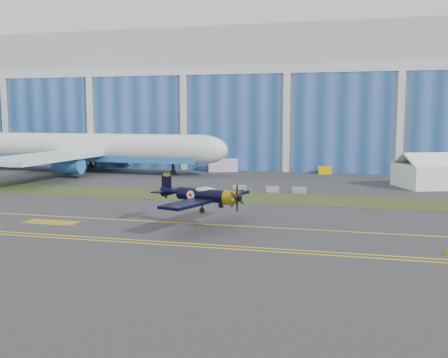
% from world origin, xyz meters
% --- Properties ---
extents(ground, '(260.00, 260.00, 0.00)m').
position_xyz_m(ground, '(0.00, 0.00, 0.00)').
color(ground, '#363639').
rests_on(ground, ground).
extents(grass_median, '(260.00, 10.00, 0.02)m').
position_xyz_m(grass_median, '(0.00, 14.00, 0.02)').
color(grass_median, '#475128').
rests_on(grass_median, ground).
extents(hangar, '(220.00, 45.70, 30.00)m').
position_xyz_m(hangar, '(0.00, 71.79, 14.96)').
color(hangar, silver).
rests_on(hangar, ground).
extents(taxiway_centreline, '(200.00, 0.20, 0.02)m').
position_xyz_m(taxiway_centreline, '(0.00, -5.00, 0.01)').
color(taxiway_centreline, yellow).
rests_on(taxiway_centreline, ground).
extents(edge_line_near, '(80.00, 0.20, 0.02)m').
position_xyz_m(edge_line_near, '(0.00, -14.50, 0.01)').
color(edge_line_near, yellow).
rests_on(edge_line_near, ground).
extents(edge_line_far, '(80.00, 0.20, 0.02)m').
position_xyz_m(edge_line_far, '(0.00, -13.50, 0.01)').
color(edge_line_far, yellow).
rests_on(edge_line_far, ground).
extents(hold_short_ladder, '(6.00, 2.40, 0.02)m').
position_xyz_m(hold_short_ladder, '(-18.00, -8.10, 0.01)').
color(hold_short_ladder, yellow).
rests_on(hold_short_ladder, ground).
extents(warbird, '(14.46, 15.95, 3.94)m').
position_xyz_m(warbird, '(-1.29, -6.51, 3.39)').
color(warbird, black).
rests_on(warbird, ground).
extents(jetliner, '(66.73, 57.36, 22.50)m').
position_xyz_m(jetliner, '(-38.37, 38.81, 11.25)').
color(jetliner, silver).
rests_on(jetliner, ground).
extents(tent, '(14.68, 12.92, 5.67)m').
position_xyz_m(tent, '(26.79, 32.25, 2.83)').
color(tent, white).
rests_on(tent, ground).
extents(shipping_container, '(6.39, 3.98, 2.58)m').
position_xyz_m(shipping_container, '(-12.79, 46.89, 1.29)').
color(shipping_container, silver).
rests_on(shipping_container, ground).
extents(tug, '(2.73, 1.82, 1.53)m').
position_xyz_m(tug, '(8.03, 47.23, 0.76)').
color(tug, '#FFB900').
rests_on(tug, ground).
extents(cart, '(2.41, 1.78, 1.29)m').
position_xyz_m(cart, '(-60.69, 43.38, 0.65)').
color(cart, '#F9D0D5').
rests_on(cart, ground).
extents(barrier_a, '(2.04, 0.76, 0.90)m').
position_xyz_m(barrier_a, '(-3.29, 20.00, 0.45)').
color(barrier_a, '#9A978F').
rests_on(barrier_a, ground).
extents(barrier_b, '(2.06, 0.87, 0.90)m').
position_xyz_m(barrier_b, '(1.83, 19.93, 0.45)').
color(barrier_b, gray).
rests_on(barrier_b, ground).
extents(barrier_c, '(2.07, 0.89, 0.90)m').
position_xyz_m(barrier_c, '(5.84, 20.11, 0.45)').
color(barrier_c, gray).
rests_on(barrier_c, ground).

